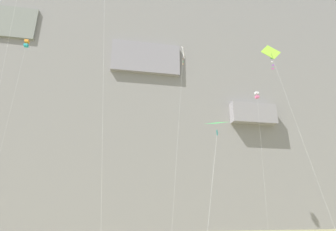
{
  "coord_description": "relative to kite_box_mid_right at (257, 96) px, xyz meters",
  "views": [
    {
      "loc": [
        -4.85,
        -7.42,
        3.85
      ],
      "look_at": [
        0.52,
        22.03,
        14.42
      ],
      "focal_mm": 28.81,
      "sensor_mm": 36.0,
      "label": 1
    }
  ],
  "objects": [
    {
      "name": "kite_box_upper_mid",
      "position": [
        -42.27,
        -7.37,
        2.09
      ],
      "size": [
        0.59,
        1.99,
        28.95
      ],
      "color": "orange",
      "rests_on": "ground"
    },
    {
      "name": "kite_diamond_low_right",
      "position": [
        -18.74,
        -13.27,
        -1.13
      ],
      "size": [
        3.14,
        5.42,
        26.8
      ],
      "color": "white",
      "rests_on": "ground"
    },
    {
      "name": "kite_diamond_far_right",
      "position": [
        -7.29,
        -17.56,
        -2.02
      ],
      "size": [
        3.74,
        3.75,
        25.71
      ],
      "color": "#8CCC33",
      "rests_on": "ground"
    },
    {
      "name": "kite_box_mid_right",
      "position": [
        0.0,
        0.0,
        0.0
      ],
      "size": [
        2.9,
        3.19,
        26.83
      ],
      "color": "white",
      "rests_on": "ground"
    },
    {
      "name": "cliff_face",
      "position": [
        -22.15,
        24.97,
        10.44
      ],
      "size": [
        180.0,
        33.26,
        72.89
      ],
      "color": "gray",
      "rests_on": "ground"
    },
    {
      "name": "kite_delta_mid_center",
      "position": [
        -18.47,
        -24.17,
        -15.38
      ],
      "size": [
        3.54,
        3.27,
        10.97
      ],
      "color": "green",
      "rests_on": "ground"
    }
  ]
}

